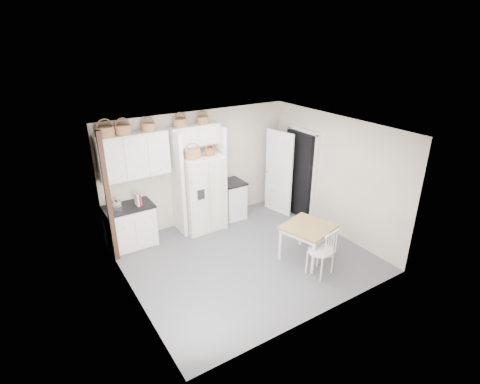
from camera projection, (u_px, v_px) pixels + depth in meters
floor at (247, 257)px, 7.50m from camera, size 4.50×4.50×0.00m
ceiling at (248, 130)px, 6.47m from camera, size 4.50×4.50×0.00m
wall_back at (199, 168)px, 8.53m from camera, size 4.50×0.00×4.50m
wall_left at (128, 230)px, 5.87m from camera, size 0.00×4.00×4.00m
wall_right at (334, 175)px, 8.09m from camera, size 0.00×4.00×4.00m
refrigerator at (202, 192)px, 8.32m from camera, size 0.90×0.72×1.73m
base_cab_left at (131, 227)px, 7.77m from camera, size 0.94×0.59×0.87m
base_cab_right at (232, 200)px, 8.98m from camera, size 0.50×0.60×0.88m
dining_table at (307, 242)px, 7.34m from camera, size 1.07×1.07×0.72m
windsor_chair at (321, 251)px, 6.81m from camera, size 0.55×0.52×0.99m
counter_left at (128, 207)px, 7.59m from camera, size 0.98×0.63×0.04m
counter_right at (232, 182)px, 8.80m from camera, size 0.54×0.64×0.04m
toaster at (115, 206)px, 7.40m from camera, size 0.28×0.20×0.18m
cookbook_red at (139, 200)px, 7.58m from camera, size 0.06×0.16×0.24m
cookbook_cream at (137, 200)px, 7.55m from camera, size 0.05×0.17×0.25m
basket_upper_a at (105, 132)px, 6.98m from camera, size 0.33×0.33×0.19m
basket_upper_b at (123, 130)px, 7.14m from camera, size 0.31×0.31×0.18m
basket_upper_c at (148, 127)px, 7.39m from camera, size 0.27×0.27×0.16m
basket_bridge_a at (180, 123)px, 7.72m from camera, size 0.29×0.29×0.17m
basket_bridge_b at (203, 120)px, 7.99m from camera, size 0.26×0.26×0.15m
basket_fridge_a at (193, 154)px, 7.76m from camera, size 0.34×0.34×0.18m
basket_fridge_b at (210, 152)px, 7.96m from camera, size 0.23×0.23×0.13m
upper_cabinet at (134, 155)px, 7.42m from camera, size 1.40×0.34×0.90m
bridge_cabinet at (194, 135)px, 8.00m from camera, size 1.12×0.34×0.45m
fridge_panel_left at (178, 184)px, 8.03m from camera, size 0.08×0.60×2.30m
fridge_panel_right at (219, 175)px, 8.54m from camera, size 0.08×0.60×2.30m
trim_post at (108, 199)px, 6.94m from camera, size 0.09×0.09×2.60m
doorway_void at (299, 174)px, 8.93m from camera, size 0.18×0.85×2.05m
door_slab at (279, 173)px, 9.01m from camera, size 0.21×0.79×2.05m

